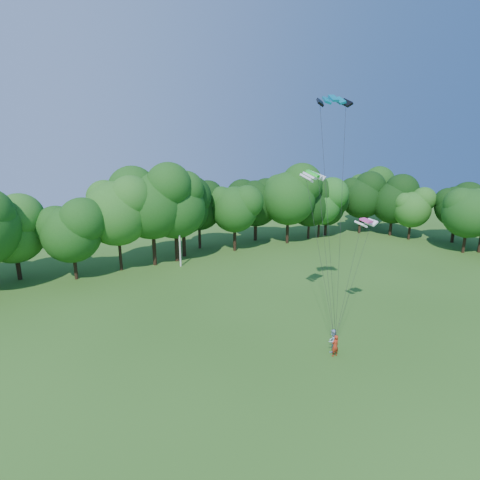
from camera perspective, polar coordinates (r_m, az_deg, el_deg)
ground at (r=26.60m, az=16.82°, el=-23.33°), size 160.00×160.00×0.00m
utility_pole at (r=50.17m, az=-9.21°, el=0.85°), size 1.66×0.63×8.66m
kite_flyer_left at (r=30.96m, az=14.29°, el=-15.34°), size 0.66×0.44×1.78m
kite_flyer_right at (r=31.46m, az=13.92°, el=-14.67°), size 1.06×0.90×1.91m
kite_teal at (r=31.05m, az=14.05°, el=20.22°), size 2.82×1.99×0.63m
kite_green at (r=32.58m, az=11.04°, el=9.92°), size 2.88×2.06×0.59m
kite_pink at (r=33.22m, az=18.69°, el=2.84°), size 2.06×1.12×0.31m
tree_back_center at (r=54.21m, az=-8.75°, el=5.11°), size 8.19×8.19×11.92m
tree_back_east at (r=66.38m, az=12.14°, el=6.33°), size 7.81×7.81×11.36m
tree_flank_east at (r=64.98m, az=31.64°, el=4.56°), size 8.07×8.07×11.74m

